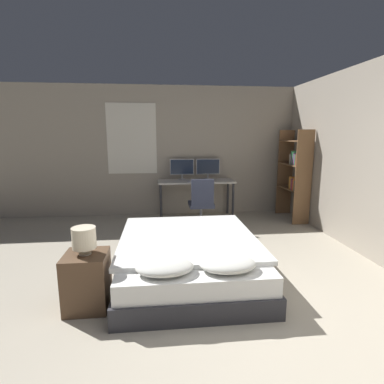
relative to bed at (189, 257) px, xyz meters
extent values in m
plane|color=#B2A893|center=(0.40, -1.42, -0.24)|extent=(20.00, 20.00, 0.00)
cube|color=#9E9384|center=(0.40, 3.00, 1.11)|extent=(12.00, 0.06, 2.70)
cube|color=silver|center=(-0.89, 2.96, 1.38)|extent=(1.01, 0.01, 1.44)
cube|color=black|center=(-0.89, 2.97, 1.38)|extent=(0.93, 0.01, 1.36)
cube|color=#2D2D33|center=(0.00, 0.02, -0.13)|extent=(1.61, 2.08, 0.22)
cube|color=white|center=(0.00, 0.02, 0.08)|extent=(1.55, 2.02, 0.20)
cube|color=white|center=(0.00, 0.14, 0.21)|extent=(1.65, 1.75, 0.05)
ellipsoid|color=silver|center=(-0.30, -0.77, 0.25)|extent=(0.55, 0.38, 0.13)
ellipsoid|color=silver|center=(0.30, -0.77, 0.25)|extent=(0.55, 0.38, 0.13)
cube|color=brown|center=(-1.07, -0.57, 0.04)|extent=(0.41, 0.41, 0.56)
cylinder|color=gray|center=(-1.07, -0.57, 0.33)|extent=(0.12, 0.12, 0.01)
cylinder|color=gray|center=(-1.07, -0.57, 0.36)|extent=(0.02, 0.02, 0.05)
cylinder|color=beige|center=(-1.07, -0.57, 0.49)|extent=(0.23, 0.23, 0.21)
cube|color=beige|center=(0.41, 2.64, 0.52)|extent=(1.56, 0.58, 0.03)
cylinder|color=#2D2D33|center=(-0.32, 2.40, 0.13)|extent=(0.05, 0.05, 0.74)
cylinder|color=#2D2D33|center=(1.14, 2.40, 0.13)|extent=(0.05, 0.05, 0.74)
cylinder|color=#2D2D33|center=(-0.32, 2.88, 0.13)|extent=(0.05, 0.05, 0.74)
cylinder|color=#2D2D33|center=(1.14, 2.88, 0.13)|extent=(0.05, 0.05, 0.74)
cylinder|color=#B7B7BC|center=(0.13, 2.83, 0.54)|extent=(0.16, 0.16, 0.01)
cylinder|color=#B7B7BC|center=(0.13, 2.83, 0.59)|extent=(0.03, 0.03, 0.09)
cube|color=#B7B7BC|center=(0.13, 2.83, 0.80)|extent=(0.51, 0.03, 0.33)
cube|color=#192338|center=(0.13, 2.82, 0.80)|extent=(0.48, 0.00, 0.30)
cylinder|color=#B7B7BC|center=(0.69, 2.83, 0.54)|extent=(0.16, 0.16, 0.01)
cylinder|color=#B7B7BC|center=(0.69, 2.83, 0.59)|extent=(0.03, 0.03, 0.09)
cube|color=#B7B7BC|center=(0.69, 2.83, 0.80)|extent=(0.51, 0.03, 0.33)
cube|color=#192338|center=(0.69, 2.82, 0.80)|extent=(0.48, 0.00, 0.30)
cube|color=#B7B7BC|center=(0.41, 2.46, 0.54)|extent=(0.39, 0.13, 0.02)
ellipsoid|color=#B7B7BC|center=(0.69, 2.46, 0.55)|extent=(0.07, 0.05, 0.04)
cylinder|color=black|center=(0.42, 1.99, -0.22)|extent=(0.52, 0.52, 0.04)
cylinder|color=gray|center=(0.42, 1.99, -0.03)|extent=(0.05, 0.05, 0.35)
cube|color=#33384C|center=(0.42, 1.99, 0.18)|extent=(0.45, 0.45, 0.07)
cube|color=#33384C|center=(0.42, 1.79, 0.45)|extent=(0.40, 0.05, 0.47)
cube|color=brown|center=(2.35, 1.90, 0.66)|extent=(0.33, 0.02, 1.80)
cube|color=brown|center=(2.35, 2.75, 0.66)|extent=(0.33, 0.02, 1.80)
cube|color=brown|center=(2.35, 2.32, 0.39)|extent=(0.33, 0.83, 0.02)
cube|color=brown|center=(2.35, 2.32, 0.88)|extent=(0.33, 0.83, 0.02)
cube|color=brown|center=(2.35, 2.32, 1.34)|extent=(0.33, 0.83, 0.02)
cube|color=#BCB29E|center=(2.35, 1.94, 0.51)|extent=(0.27, 0.03, 0.21)
cube|color=teal|center=(2.35, 1.98, 0.50)|extent=(0.27, 0.04, 0.20)
cube|color=orange|center=(2.35, 2.03, 0.53)|extent=(0.27, 0.03, 0.25)
cube|color=#B2332D|center=(2.35, 2.08, 0.50)|extent=(0.27, 0.04, 0.20)
cube|color=#7A387F|center=(2.35, 2.11, 0.51)|extent=(0.27, 0.02, 0.22)
cube|color=orange|center=(2.35, 2.15, 0.53)|extent=(0.27, 0.03, 0.25)
cube|color=gold|center=(2.35, 2.18, 0.51)|extent=(0.27, 0.02, 0.22)
cube|color=orange|center=(2.35, 2.21, 0.53)|extent=(0.27, 0.03, 0.25)
cube|color=#B2332D|center=(2.35, 1.94, 0.99)|extent=(0.27, 0.04, 0.20)
cube|color=#B2332D|center=(2.35, 1.98, 1.00)|extent=(0.27, 0.02, 0.22)
cube|color=#337042|center=(2.35, 2.02, 0.99)|extent=(0.27, 0.04, 0.21)
cube|color=#7A387F|center=(2.35, 2.07, 1.00)|extent=(0.27, 0.04, 0.22)
cube|color=#337042|center=(2.35, 2.12, 1.01)|extent=(0.27, 0.04, 0.25)
cube|color=#7A387F|center=(2.35, 2.16, 0.98)|extent=(0.27, 0.03, 0.18)
cube|color=#337042|center=(2.35, 2.20, 1.02)|extent=(0.27, 0.02, 0.26)
cube|color=#BCB29E|center=(2.35, 2.24, 0.99)|extent=(0.27, 0.04, 0.21)
camera|label=1|loc=(-0.33, -3.41, 1.47)|focal=28.00mm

